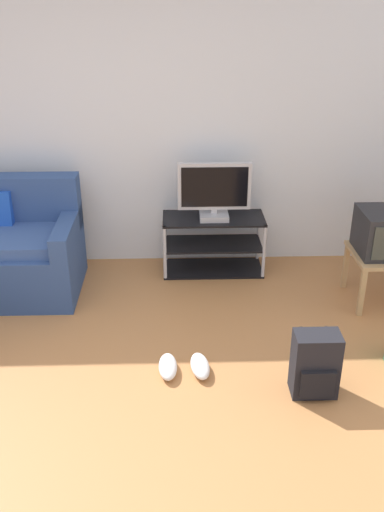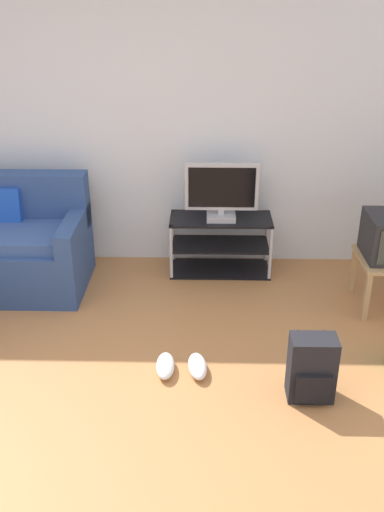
{
  "view_description": "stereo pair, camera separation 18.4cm",
  "coord_description": "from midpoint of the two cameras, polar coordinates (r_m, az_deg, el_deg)",
  "views": [
    {
      "loc": [
        0.58,
        -2.45,
        2.38
      ],
      "look_at": [
        0.69,
        0.98,
        0.71
      ],
      "focal_mm": 39.67,
      "sensor_mm": 36.0,
      "label": 1
    },
    {
      "loc": [
        0.76,
        -2.46,
        2.38
      ],
      "look_at": [
        0.69,
        0.98,
        0.71
      ],
      "focal_mm": 39.67,
      "sensor_mm": 36.0,
      "label": 2
    }
  ],
  "objects": [
    {
      "name": "backpack",
      "position": [
        3.67,
        10.9,
        -10.74
      ],
      "size": [
        0.29,
        0.25,
        0.44
      ],
      "rotation": [
        0.0,
        0.0,
        0.29
      ],
      "color": "black",
      "rests_on": "ground_plane"
    },
    {
      "name": "wall_back",
      "position": [
        5.06,
        -9.69,
        13.83
      ],
      "size": [
        9.0,
        0.1,
        2.7
      ],
      "primitive_type": "cube",
      "color": "silver",
      "rests_on": "ground_plane"
    },
    {
      "name": "side_table",
      "position": [
        4.76,
        17.75,
        -0.45
      ],
      "size": [
        0.52,
        0.52,
        0.43
      ],
      "color": "tan",
      "rests_on": "ground_plane"
    },
    {
      "name": "flat_tv",
      "position": [
        4.87,
        1.18,
        6.48
      ],
      "size": [
        0.63,
        0.22,
        0.5
      ],
      "color": "#B2B2B7",
      "rests_on": "tv_stand"
    },
    {
      "name": "sneakers_pair",
      "position": [
        3.88,
        -2.2,
        -11.08
      ],
      "size": [
        0.36,
        0.29,
        0.09
      ],
      "color": "white",
      "rests_on": "ground_plane"
    },
    {
      "name": "ground_plane",
      "position": [
        3.49,
        -13.07,
        -18.11
      ],
      "size": [
        9.0,
        9.8,
        0.02
      ],
      "primitive_type": "cube",
      "color": "#B27542"
    },
    {
      "name": "tv_stand",
      "position": [
        5.08,
        1.11,
        1.21
      ],
      "size": [
        0.89,
        0.4,
        0.51
      ],
      "color": "black",
      "rests_on": "ground_plane"
    }
  ]
}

